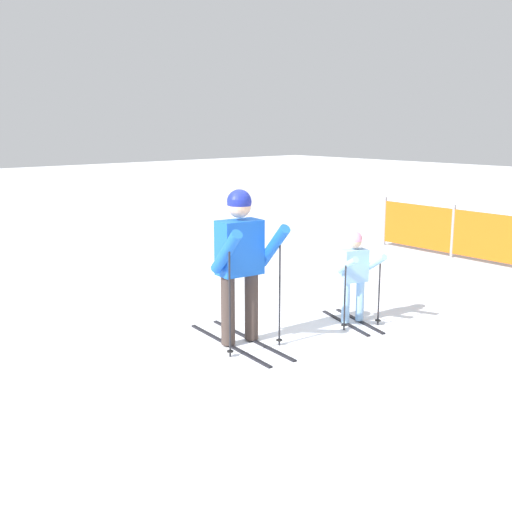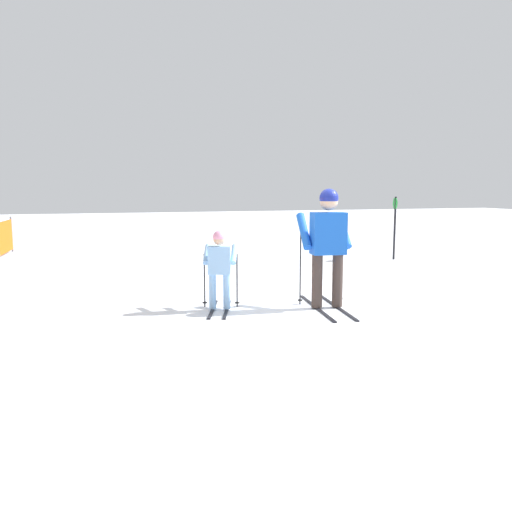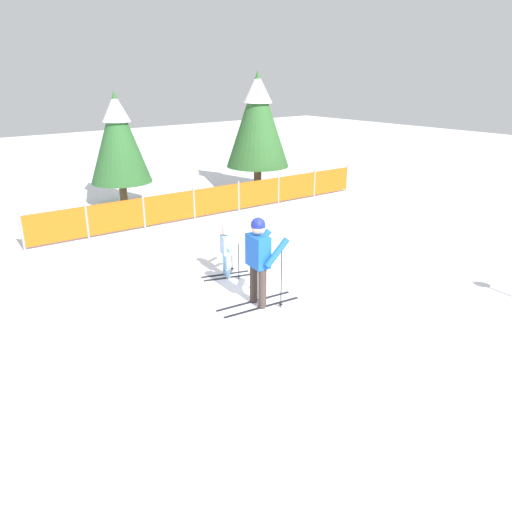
# 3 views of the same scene
# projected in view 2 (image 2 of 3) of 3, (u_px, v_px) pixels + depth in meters

# --- Properties ---
(ground_plane) EXTENTS (60.00, 60.00, 0.00)m
(ground_plane) POSITION_uv_depth(u_px,v_px,m) (313.00, 304.00, 7.48)
(ground_plane) COLOR white
(skier_adult) EXTENTS (1.65, 0.77, 1.72)m
(skier_adult) POSITION_uv_depth(u_px,v_px,m) (328.00, 238.00, 7.11)
(skier_adult) COLOR black
(skier_adult) RESTS_ON ground_plane
(skier_child) EXTENTS (1.09, 0.62, 1.14)m
(skier_child) POSITION_uv_depth(u_px,v_px,m) (219.00, 264.00, 7.03)
(skier_child) COLOR black
(skier_child) RESTS_ON ground_plane
(trail_marker) EXTENTS (0.28, 0.09, 1.52)m
(trail_marker) POSITION_uv_depth(u_px,v_px,m) (395.00, 221.00, 12.08)
(trail_marker) COLOR black
(trail_marker) RESTS_ON ground_plane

